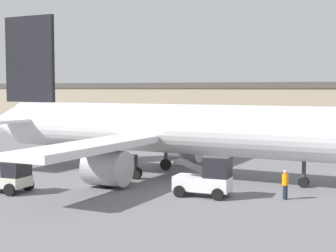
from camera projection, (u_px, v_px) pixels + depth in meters
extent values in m
plane|color=slate|center=(168.00, 176.00, 39.33)|extent=(400.00, 400.00, 0.00)
cube|color=gray|center=(259.00, 113.00, 68.40)|extent=(93.47, 14.62, 6.68)
cube|color=#47423D|center=(260.00, 85.00, 68.12)|extent=(93.47, 14.91, 0.70)
cylinder|color=silver|center=(168.00, 128.00, 39.06)|extent=(28.55, 3.93, 3.70)
cone|color=silver|center=(7.00, 122.00, 46.40)|extent=(4.10, 3.55, 3.52)
cube|color=silver|center=(194.00, 129.00, 46.93)|extent=(3.24, 12.46, 0.50)
cube|color=silver|center=(90.00, 147.00, 32.57)|extent=(3.24, 12.46, 0.50)
cylinder|color=#ADADB2|center=(185.00, 148.00, 45.39)|extent=(2.80, 2.41, 2.39)
cylinder|color=#ADADB2|center=(107.00, 168.00, 34.34)|extent=(2.80, 2.41, 2.39)
cube|color=black|center=(30.00, 59.00, 44.74)|extent=(5.21, 0.40, 7.43)
cube|color=silver|center=(60.00, 116.00, 48.75)|extent=(3.37, 4.47, 0.24)
cylinder|color=#38383D|center=(304.00, 174.00, 34.63)|extent=(0.28, 0.28, 1.78)
cylinder|color=black|center=(304.00, 182.00, 34.67)|extent=(0.70, 0.36, 0.70)
cylinder|color=#38383D|center=(136.00, 167.00, 37.76)|extent=(0.28, 0.28, 1.78)
cylinder|color=black|center=(136.00, 173.00, 37.79)|extent=(0.90, 0.36, 0.90)
cylinder|color=#38383D|center=(166.00, 159.00, 42.04)|extent=(0.28, 0.28, 1.78)
cylinder|color=black|center=(166.00, 164.00, 42.08)|extent=(0.90, 0.36, 0.90)
cylinder|color=#1E2338|center=(285.00, 192.00, 30.92)|extent=(0.29, 0.29, 0.86)
cylinder|color=orange|center=(285.00, 180.00, 30.86)|extent=(0.39, 0.39, 0.68)
sphere|color=tan|center=(285.00, 172.00, 30.83)|extent=(0.25, 0.25, 0.25)
cube|color=beige|center=(7.00, 181.00, 33.07)|extent=(2.95, 1.97, 0.68)
cube|color=black|center=(16.00, 169.00, 32.70)|extent=(1.36, 1.68, 0.97)
cylinder|color=black|center=(10.00, 190.00, 31.90)|extent=(0.80, 0.34, 0.79)
cylinder|color=black|center=(28.00, 185.00, 33.52)|extent=(0.80, 0.34, 0.79)
cylinder|color=black|center=(4.00, 183.00, 34.29)|extent=(0.80, 0.34, 0.79)
cube|color=silver|center=(202.00, 183.00, 31.78)|extent=(3.61, 1.90, 0.88)
cube|color=black|center=(218.00, 167.00, 31.35)|extent=(1.66, 1.55, 1.26)
cube|color=#333333|center=(193.00, 166.00, 31.94)|extent=(2.25, 1.30, 0.82)
cylinder|color=black|center=(218.00, 194.00, 30.64)|extent=(0.75, 0.35, 0.73)
cylinder|color=black|center=(225.00, 190.00, 32.09)|extent=(0.75, 0.35, 0.73)
cylinder|color=black|center=(180.00, 191.00, 31.54)|extent=(0.75, 0.35, 0.73)
cylinder|color=black|center=(188.00, 187.00, 32.99)|extent=(0.75, 0.35, 0.73)
cube|color=yellow|center=(107.00, 174.00, 35.53)|extent=(2.99, 2.43, 0.85)
cube|color=black|center=(112.00, 161.00, 34.86)|extent=(1.60, 1.66, 1.21)
cylinder|color=black|center=(104.00, 184.00, 34.40)|extent=(0.68, 0.53, 0.62)
cylinder|color=black|center=(123.00, 181.00, 35.24)|extent=(0.68, 0.53, 0.62)
cylinder|color=black|center=(91.00, 180.00, 35.88)|extent=(0.68, 0.53, 0.62)
cylinder|color=black|center=(109.00, 178.00, 36.72)|extent=(0.68, 0.53, 0.62)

